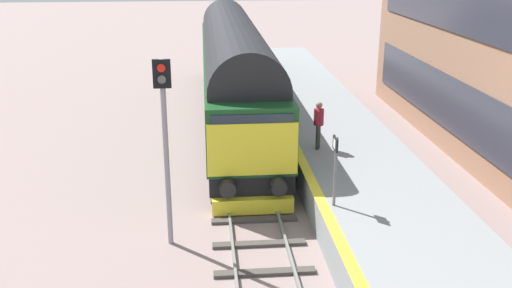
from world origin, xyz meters
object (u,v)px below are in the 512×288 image
Objects in this scene: diesel_locomotive at (234,66)px; signal_post_near at (165,135)px; platform_number_sign at (335,161)px; waiting_passenger at (319,121)px.

diesel_locomotive is 4.05× the size of signal_post_near.
platform_number_sign reaches higher than waiting_passenger.
platform_number_sign is (2.02, -11.72, -0.21)m from diesel_locomotive.
signal_post_near is at bearing 178.32° from platform_number_sign.
diesel_locomotive is at bearing 39.83° from waiting_passenger.
platform_number_sign is (4.38, -0.13, -0.80)m from signal_post_near.
signal_post_near is 6.66m from waiting_passenger.
signal_post_near reaches higher than waiting_passenger.
signal_post_near is at bearing 153.21° from waiting_passenger.
diesel_locomotive is at bearing 78.49° from signal_post_near.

